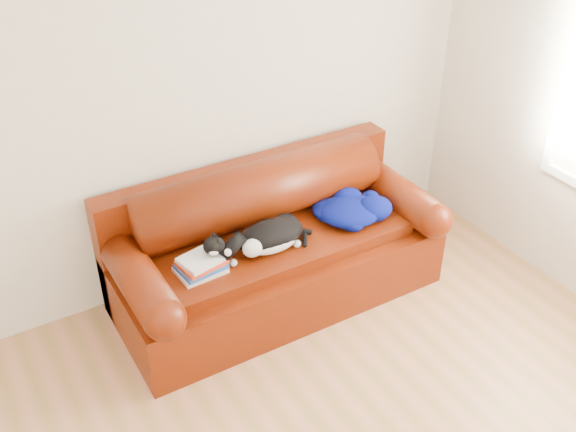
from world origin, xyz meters
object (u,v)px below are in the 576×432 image
at_px(sofa_base, 277,267).
at_px(cat, 271,237).
at_px(blanket, 352,209).
at_px(book_stack, 201,265).

xyz_separation_m(sofa_base, cat, (-0.11, -0.12, 0.35)).
relative_size(cat, blanket, 1.27).
relative_size(book_stack, cat, 0.44).
relative_size(sofa_base, blanket, 4.12).
distance_m(book_stack, blanket, 1.09).
bearing_deg(blanket, cat, -176.95).
bearing_deg(blanket, book_stack, -178.71).
bearing_deg(sofa_base, blanket, -9.06).
height_order(book_stack, blanket, blanket).
height_order(book_stack, cat, cat).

